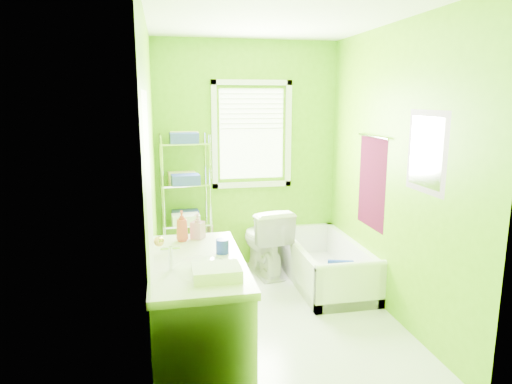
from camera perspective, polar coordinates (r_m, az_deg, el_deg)
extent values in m
plane|color=silver|center=(4.30, 2.58, -15.44)|extent=(2.90, 2.90, 0.00)
cube|color=#5DA207|center=(5.29, -1.10, 4.50)|extent=(2.10, 0.04, 2.60)
cube|color=#5DA207|center=(2.53, 10.80, -3.55)|extent=(2.10, 0.04, 2.60)
cube|color=#5DA207|center=(3.77, -12.92, 1.32)|extent=(0.04, 2.90, 2.60)
cube|color=#5DA207|center=(4.26, 16.59, 2.30)|extent=(0.04, 2.90, 2.60)
cube|color=white|center=(3.88, 2.95, 21.18)|extent=(2.10, 2.90, 0.04)
cube|color=white|center=(5.26, -0.55, 7.21)|extent=(0.74, 0.01, 1.01)
cube|color=white|center=(5.32, -0.50, 0.95)|extent=(0.92, 0.05, 0.06)
cube|color=white|center=(5.23, -0.52, 13.54)|extent=(0.92, 0.05, 0.06)
cube|color=white|center=(5.18, -5.22, 7.09)|extent=(0.06, 0.05, 1.22)
cube|color=white|center=(5.34, 4.06, 7.24)|extent=(0.06, 0.05, 1.22)
cube|color=white|center=(5.22, -0.51, 10.36)|extent=(0.72, 0.02, 0.50)
cube|color=white|center=(2.88, -12.84, -8.07)|extent=(0.02, 0.80, 2.00)
sphere|color=gold|center=(3.19, -12.04, -6.07)|extent=(0.07, 0.07, 0.07)
cube|color=#42071E|center=(4.59, 14.28, 1.16)|extent=(0.02, 0.58, 0.90)
cylinder|color=silver|center=(4.52, 14.40, 6.76)|extent=(0.02, 0.62, 0.02)
cube|color=#CC5972|center=(3.75, 20.56, 4.69)|extent=(0.02, 0.54, 0.64)
cube|color=white|center=(3.75, 20.46, 4.69)|extent=(0.01, 0.44, 0.54)
cube|color=white|center=(5.09, 8.47, -10.50)|extent=(0.69, 1.48, 0.10)
cube|color=white|center=(4.93, 5.09, -8.99)|extent=(0.07, 1.48, 0.44)
cube|color=white|center=(5.14, 11.82, -8.36)|extent=(0.07, 1.48, 0.44)
cube|color=white|center=(4.42, 11.68, -11.72)|extent=(0.69, 0.07, 0.44)
cube|color=white|center=(5.66, 6.10, -6.29)|extent=(0.69, 0.07, 0.44)
cylinder|color=white|center=(4.34, 11.80, -9.03)|extent=(0.69, 0.07, 0.07)
cylinder|color=#132FB4|center=(4.64, 10.58, -11.75)|extent=(0.36, 0.36, 0.06)
cylinder|color=#EAFF1A|center=(4.61, 10.61, -11.08)|extent=(0.34, 0.34, 0.05)
cube|color=#132FB4|center=(4.72, 10.49, -9.77)|extent=(0.26, 0.12, 0.23)
imported|color=white|center=(5.16, 1.07, -6.02)|extent=(0.55, 0.82, 0.78)
cube|color=white|center=(3.28, -7.18, -16.23)|extent=(0.59, 1.17, 0.85)
cube|color=silver|center=(3.10, -7.40, -8.81)|extent=(0.62, 1.20, 0.05)
ellipsoid|color=white|center=(2.95, -6.77, -9.95)|extent=(0.41, 0.53, 0.14)
cylinder|color=silver|center=(2.91, -10.60, -8.29)|extent=(0.03, 0.03, 0.16)
cylinder|color=silver|center=(2.88, -10.66, -6.98)|extent=(0.12, 0.02, 0.02)
imported|color=#D5453E|center=(3.46, -9.24, -4.22)|extent=(0.09, 0.09, 0.23)
imported|color=#CD84B2|center=(3.51, -7.30, -4.23)|extent=(0.12, 0.12, 0.20)
cylinder|color=#192DA7|center=(3.17, -4.22, -6.78)|extent=(0.09, 0.09, 0.10)
cube|color=white|center=(2.76, -4.96, -9.96)|extent=(0.29, 0.23, 0.07)
cylinder|color=silver|center=(4.94, -11.43, -2.26)|extent=(0.02, 0.02, 1.58)
cylinder|color=silver|center=(5.23, -11.66, -1.48)|extent=(0.02, 0.02, 1.58)
cylinder|color=silver|center=(4.99, -5.66, -1.93)|extent=(0.02, 0.02, 1.58)
cylinder|color=silver|center=(5.29, -6.21, -1.18)|extent=(0.02, 0.02, 1.58)
cube|color=silver|center=(5.29, -8.52, -8.48)|extent=(0.54, 0.36, 0.02)
cube|color=silver|center=(5.15, -8.66, -3.84)|extent=(0.54, 0.36, 0.02)
cube|color=silver|center=(5.06, -8.82, 1.02)|extent=(0.54, 0.36, 0.02)
cube|color=silver|center=(4.99, -8.97, 6.04)|extent=(0.54, 0.36, 0.02)
cube|color=#3247B5|center=(4.89, -9.00, 6.67)|extent=(0.31, 0.22, 0.11)
cube|color=#F2DA94|center=(5.11, -8.95, 6.88)|extent=(0.31, 0.22, 0.11)
cube|color=#3247B5|center=(4.95, -8.79, 1.54)|extent=(0.31, 0.22, 0.11)
cube|color=#F2DA94|center=(5.16, -9.28, 1.93)|extent=(0.31, 0.22, 0.11)
cube|color=white|center=(5.06, -8.78, -3.39)|extent=(0.31, 0.22, 0.11)
cube|color=#3247B5|center=(5.26, -8.84, -2.81)|extent=(0.31, 0.22, 0.11)
cube|color=#CE8C8F|center=(5.26, -5.73, -6.39)|extent=(0.04, 0.28, 0.49)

